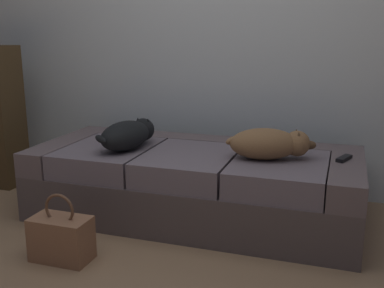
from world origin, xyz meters
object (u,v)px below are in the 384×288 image
(tv_remote, at_px, (344,158))
(handbag, at_px, (61,238))
(dog_dark, at_px, (128,135))
(dog_tan, at_px, (270,144))
(couch, at_px, (194,183))

(tv_remote, xyz_separation_m, handbag, (-1.42, -0.86, -0.34))
(dog_dark, height_order, dog_tan, same)
(dog_tan, xyz_separation_m, tv_remote, (0.43, 0.12, -0.08))
(couch, xyz_separation_m, handbag, (-0.49, -0.81, -0.10))
(dog_dark, distance_m, dog_tan, 0.92)
(tv_remote, bearing_deg, dog_dark, -151.83)
(dog_dark, relative_size, handbag, 1.46)
(handbag, bearing_deg, couch, 58.94)
(handbag, bearing_deg, dog_tan, 37.00)
(dog_dark, xyz_separation_m, handbag, (-0.07, -0.70, -0.43))
(couch, xyz_separation_m, tv_remote, (0.93, 0.05, 0.24))
(dog_dark, bearing_deg, tv_remote, 6.60)
(couch, distance_m, dog_tan, 0.60)
(dog_tan, bearing_deg, dog_dark, -177.47)
(couch, xyz_separation_m, dog_dark, (-0.42, -0.11, 0.33))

